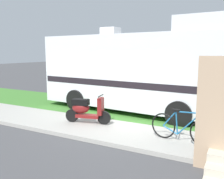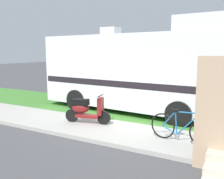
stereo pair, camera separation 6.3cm
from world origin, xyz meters
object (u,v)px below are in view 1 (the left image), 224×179
scooter (86,109)px  pickup_truck_near (193,80)px  motorhome_rv (136,70)px  bicycle (182,128)px

scooter → pickup_truck_near: pickup_truck_near is taller
scooter → pickup_truck_near: size_ratio=0.30×
motorhome_rv → pickup_truck_near: size_ratio=1.46×
bicycle → pickup_truck_near: 7.38m
motorhome_rv → scooter: size_ratio=4.92×
motorhome_rv → scooter: 3.01m
bicycle → pickup_truck_near: bearing=98.6°
motorhome_rv → scooter: (-0.64, -2.71, -1.15)m
motorhome_rv → pickup_truck_near: bearing=70.7°
motorhome_rv → bicycle: (2.59, -3.00, -1.22)m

